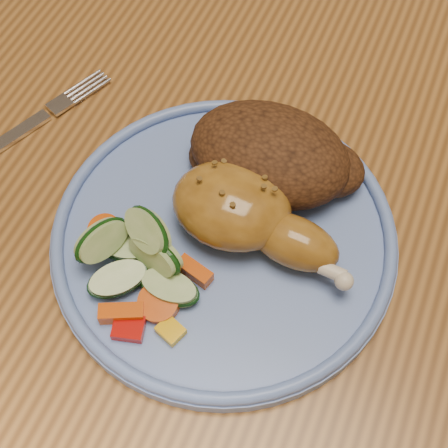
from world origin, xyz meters
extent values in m
plane|color=brown|center=(0.00, 0.00, 0.00)|extent=(4.00, 4.00, 0.00)
cube|color=brown|center=(0.00, 0.00, 0.73)|extent=(0.90, 1.40, 0.04)
cube|color=#4C2D16|center=(0.00, 0.55, 0.43)|extent=(0.42, 0.42, 0.04)
cylinder|color=#4C2D16|center=(-0.18, 0.37, 0.21)|extent=(0.04, 0.04, 0.41)
cylinder|color=#4C2D16|center=(-0.18, 0.73, 0.21)|extent=(0.04, 0.04, 0.41)
cylinder|color=#5D79BD|center=(-0.09, -0.08, 0.76)|extent=(0.27, 0.27, 0.01)
torus|color=#5D79BD|center=(-0.09, -0.08, 0.77)|extent=(0.27, 0.27, 0.01)
ellipsoid|color=#9A6720|center=(-0.09, -0.06, 0.79)|extent=(0.10, 0.08, 0.05)
ellipsoid|color=#9A6720|center=(-0.04, -0.07, 0.78)|extent=(0.07, 0.04, 0.04)
sphere|color=beige|center=(0.01, -0.09, 0.78)|extent=(0.01, 0.01, 0.01)
ellipsoid|color=#452511|center=(-0.08, -0.01, 0.79)|extent=(0.13, 0.10, 0.06)
ellipsoid|color=#452511|center=(-0.04, 0.00, 0.78)|extent=(0.07, 0.05, 0.04)
ellipsoid|color=#452511|center=(-0.12, -0.02, 0.77)|extent=(0.05, 0.05, 0.03)
cube|color=#A50A05|center=(-0.12, -0.17, 0.77)|extent=(0.03, 0.02, 0.01)
cube|color=#E5A507|center=(-0.10, -0.16, 0.77)|extent=(0.02, 0.02, 0.01)
cube|color=#DB4C07|center=(-0.10, -0.12, 0.77)|extent=(0.03, 0.02, 0.01)
cylinder|color=#DB4C07|center=(-0.11, -0.15, 0.77)|extent=(0.03, 0.03, 0.02)
cylinder|color=#DB4C07|center=(-0.18, -0.11, 0.77)|extent=(0.03, 0.03, 0.02)
cube|color=#DB4C07|center=(-0.13, -0.17, 0.77)|extent=(0.03, 0.02, 0.01)
cylinder|color=#AEC27E|center=(-0.11, -0.14, 0.77)|extent=(0.04, 0.04, 0.02)
cylinder|color=#AEC27E|center=(-0.13, -0.12, 0.78)|extent=(0.05, 0.04, 0.04)
cylinder|color=#AEC27E|center=(-0.15, -0.12, 0.77)|extent=(0.05, 0.05, 0.02)
cylinder|color=#AEC27E|center=(-0.14, -0.11, 0.79)|extent=(0.06, 0.06, 0.04)
cylinder|color=#AEC27E|center=(-0.15, -0.15, 0.77)|extent=(0.06, 0.06, 0.02)
cylinder|color=#AEC27E|center=(-0.17, -0.13, 0.78)|extent=(0.05, 0.05, 0.04)
cube|color=silver|center=(-0.28, -0.01, 0.75)|extent=(0.04, 0.06, 0.00)
camera|label=1|loc=(0.00, -0.30, 1.18)|focal=50.00mm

